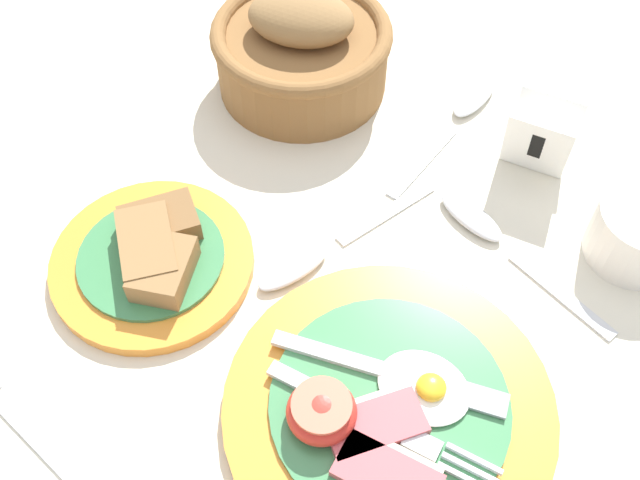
% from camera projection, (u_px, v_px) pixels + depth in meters
% --- Properties ---
extents(ground_plane, '(3.00, 3.00, 0.00)m').
position_uv_depth(ground_plane, '(303.00, 366.00, 0.59)').
color(ground_plane, beige).
extents(breakfast_plate, '(0.25, 0.25, 0.04)m').
position_uv_depth(breakfast_plate, '(386.00, 407.00, 0.56)').
color(breakfast_plate, orange).
rests_on(breakfast_plate, ground_plane).
extents(bread_plate, '(0.17, 0.17, 0.04)m').
position_uv_depth(bread_plate, '(154.00, 257.00, 0.64)').
color(bread_plate, orange).
rests_on(bread_plate, ground_plane).
extents(bread_basket, '(0.18, 0.18, 0.11)m').
position_uv_depth(bread_basket, '(302.00, 50.00, 0.75)').
color(bread_basket, brown).
rests_on(bread_basket, ground_plane).
extents(number_card, '(0.06, 0.05, 0.07)m').
position_uv_depth(number_card, '(539.00, 139.00, 0.68)').
color(number_card, white).
rests_on(number_card, ground_plane).
extents(teaspoon_by_saucer, '(0.19, 0.08, 0.01)m').
position_uv_depth(teaspoon_by_saucer, '(494.00, 236.00, 0.66)').
color(teaspoon_by_saucer, silver).
rests_on(teaspoon_by_saucer, ground_plane).
extents(teaspoon_near_cup, '(0.09, 0.18, 0.01)m').
position_uv_depth(teaspoon_near_cup, '(318.00, 253.00, 0.65)').
color(teaspoon_near_cup, silver).
rests_on(teaspoon_near_cup, ground_plane).
extents(teaspoon_stray, '(0.04, 0.19, 0.01)m').
position_uv_depth(teaspoon_stray, '(464.00, 114.00, 0.75)').
color(teaspoon_stray, silver).
rests_on(teaspoon_stray, ground_plane).
extents(fork_on_cloth, '(0.18, 0.05, 0.01)m').
position_uv_depth(fork_on_cloth, '(10.00, 412.00, 0.57)').
color(fork_on_cloth, silver).
rests_on(fork_on_cloth, ground_plane).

